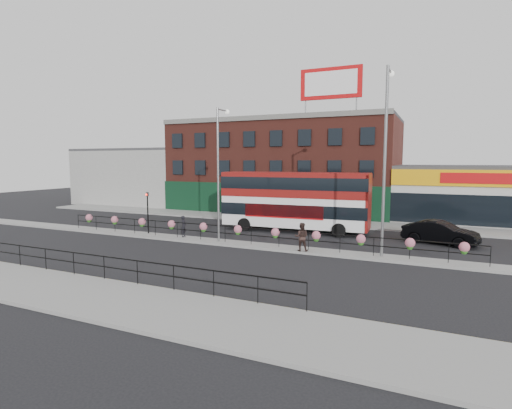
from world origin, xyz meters
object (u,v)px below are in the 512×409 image
at_px(double_decker_bus, 295,195).
at_px(pedestrian_a, 184,226).
at_px(car, 440,233).
at_px(pedestrian_b, 301,237).
at_px(lamp_column_east, 386,145).
at_px(lamp_column_west, 220,163).

xyz_separation_m(double_decker_bus, pedestrian_a, (-6.45, -6.42, -2.03)).
distance_m(double_decker_bus, car, 11.05).
xyz_separation_m(double_decker_bus, car, (10.82, -0.69, -2.16)).
bearing_deg(double_decker_bus, pedestrian_a, -135.12).
relative_size(car, pedestrian_b, 2.91).
bearing_deg(car, lamp_column_east, 166.41).
xyz_separation_m(pedestrian_a, lamp_column_east, (14.10, 0.05, 5.72)).
distance_m(car, pedestrian_b, 10.30).
distance_m(car, lamp_column_west, 16.00).
height_order(double_decker_bus, car, double_decker_bus).
height_order(double_decker_bus, lamp_column_west, lamp_column_west).
relative_size(pedestrian_b, lamp_column_west, 0.19).
bearing_deg(pedestrian_a, lamp_column_east, -101.50).
height_order(car, lamp_column_west, lamp_column_west).
bearing_deg(pedestrian_a, car, -83.37).
relative_size(lamp_column_west, lamp_column_east, 0.84).
distance_m(lamp_column_west, lamp_column_east, 10.99).
xyz_separation_m(pedestrian_b, lamp_column_west, (-6.20, 0.76, 4.56)).
bearing_deg(pedestrian_b, double_decker_bus, -82.08).
relative_size(pedestrian_a, pedestrian_b, 0.88).
bearing_deg(double_decker_bus, lamp_column_east, -39.75).
height_order(double_decker_bus, lamp_column_east, lamp_column_east).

